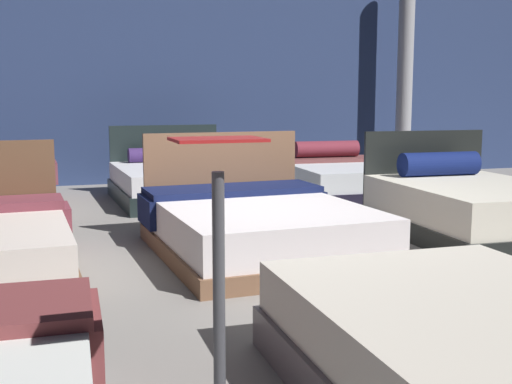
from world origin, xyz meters
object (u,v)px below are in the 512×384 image
object	(u,v)px
bed_5	(473,208)
bed_7	(180,182)
bed_1	(487,363)
support_pillar	(405,72)
bed_4	(257,226)
bed_8	(342,177)
price_sign	(220,360)

from	to	relation	value
bed_5	bed_7	bearing A→B (deg)	129.22
bed_1	support_pillar	size ratio (longest dim) A/B	0.60
support_pillar	bed_7	bearing A→B (deg)	-161.16
bed_4	bed_7	bearing A→B (deg)	88.54
bed_1	support_pillar	distance (m)	8.58
bed_1	bed_7	distance (m)	6.02
bed_7	bed_8	distance (m)	2.29
bed_8	price_sign	xyz separation A→B (m)	(-3.39, -6.14, 0.25)
bed_5	bed_1	bearing A→B (deg)	-123.70
bed_4	bed_8	size ratio (longest dim) A/B	1.11
price_sign	support_pillar	bearing A→B (deg)	55.57
bed_4	support_pillar	bearing A→B (deg)	44.82
bed_4	price_sign	distance (m)	3.40
bed_7	support_pillar	size ratio (longest dim) A/B	0.58
bed_5	support_pillar	world-z (taller)	support_pillar
bed_1	bed_4	world-z (taller)	bed_4
bed_5	bed_7	size ratio (longest dim) A/B	1.02
bed_1	bed_4	bearing A→B (deg)	91.61
bed_8	support_pillar	bearing A→B (deg)	41.40
support_pillar	bed_4	bearing A→B (deg)	-132.44
bed_1	price_sign	size ratio (longest dim) A/B	1.75
bed_4	bed_7	world-z (taller)	bed_4
bed_5	bed_7	distance (m)	3.77
bed_5	bed_8	world-z (taller)	bed_5
bed_1	price_sign	xyz separation A→B (m)	(-1.20, -0.19, 0.24)
price_sign	bed_8	bearing A→B (deg)	61.13
bed_8	support_pillar	size ratio (longest dim) A/B	0.56
price_sign	bed_5	bearing A→B (deg)	43.51
bed_8	price_sign	bearing A→B (deg)	-116.20
bed_1	bed_8	size ratio (longest dim) A/B	1.06
bed_7	bed_8	bearing A→B (deg)	-3.71
bed_5	price_sign	size ratio (longest dim) A/B	1.72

